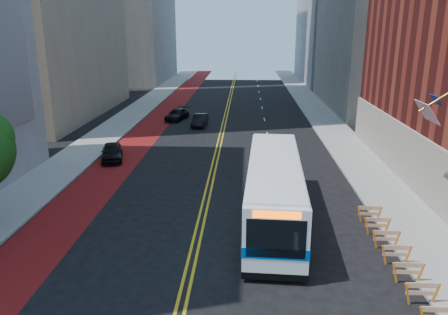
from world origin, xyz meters
name	(u,v)px	position (x,y,z in m)	size (l,w,h in m)	color
ground	(179,315)	(0.00, 0.00, 0.00)	(160.00, 160.00, 0.00)	black
sidewalk_left	(109,132)	(-12.00, 30.00, 0.07)	(4.00, 140.00, 0.15)	gray
sidewalk_right	(337,135)	(12.00, 30.00, 0.07)	(4.00, 140.00, 0.15)	gray
bus_lane_paint	(145,133)	(-8.10, 30.00, 0.00)	(3.60, 140.00, 0.01)	maroon
center_line_inner	(220,134)	(-0.18, 30.00, 0.00)	(0.14, 140.00, 0.01)	gold
center_line_outer	(223,134)	(0.18, 30.00, 0.00)	(0.14, 140.00, 0.01)	gold
lane_dashes	(264,119)	(4.80, 38.00, 0.01)	(0.14, 98.20, 0.01)	silver
construction_barriers	(402,260)	(9.60, 3.42, 0.68)	(1.42, 10.91, 1.00)	orange
transit_bus	(274,189)	(4.16, 8.98, 1.90)	(3.57, 13.40, 3.65)	white
car_a	(112,152)	(-8.70, 20.31, 0.72)	(1.69, 4.20, 1.43)	black
car_b	(200,120)	(-2.65, 33.87, 0.67)	(1.43, 4.09, 1.35)	black
car_c	(177,115)	(-5.77, 37.22, 0.65)	(1.81, 4.46, 1.29)	black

